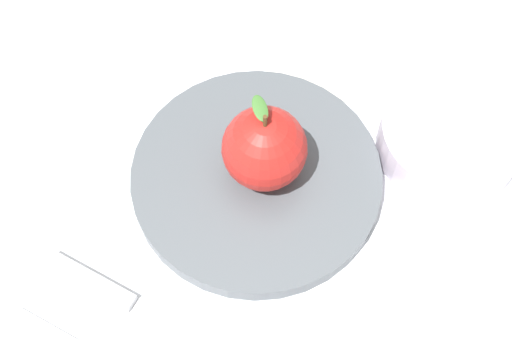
# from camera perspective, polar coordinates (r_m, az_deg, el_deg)

# --- Properties ---
(ground_plane) EXTENTS (2.40, 2.40, 0.00)m
(ground_plane) POSITION_cam_1_polar(r_m,az_deg,el_deg) (0.62, -2.17, -1.74)
(ground_plane) COLOR silver
(dinner_plate) EXTENTS (0.23, 0.23, 0.02)m
(dinner_plate) POSITION_cam_1_polar(r_m,az_deg,el_deg) (0.61, -0.00, -0.41)
(dinner_plate) COLOR #4C5156
(dinner_plate) RESTS_ON ground_plane
(apple) EXTENTS (0.07, 0.07, 0.09)m
(apple) POSITION_cam_1_polar(r_m,az_deg,el_deg) (0.57, 0.69, 1.96)
(apple) COLOR #B21E19
(apple) RESTS_ON dinner_plate
(side_bowl) EXTENTS (0.13, 0.13, 0.04)m
(side_bowl) POSITION_cam_1_polar(r_m,az_deg,el_deg) (0.64, 16.24, 2.78)
(side_bowl) COLOR silver
(side_bowl) RESTS_ON ground_plane
(knife) EXTENTS (0.18, 0.15, 0.01)m
(knife) POSITION_cam_1_polar(r_m,az_deg,el_deg) (0.58, -10.32, -11.28)
(knife) COLOR silver
(knife) RESTS_ON ground_plane
(linen_napkin) EXTENTS (0.23, 0.23, 0.00)m
(linen_napkin) POSITION_cam_1_polar(r_m,az_deg,el_deg) (0.72, 4.38, 12.02)
(linen_napkin) COLOR silver
(linen_napkin) RESTS_ON ground_plane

